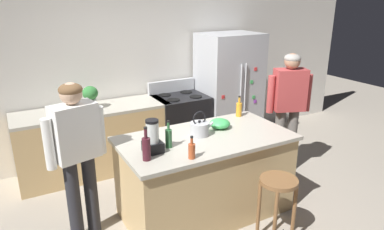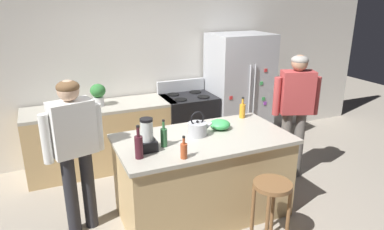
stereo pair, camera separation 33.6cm
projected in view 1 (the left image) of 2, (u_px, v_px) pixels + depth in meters
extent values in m
plane|color=#9E9384|center=(205.00, 211.00, 3.97)|extent=(14.00, 14.00, 0.00)
cube|color=silver|center=(138.00, 64.00, 5.15)|extent=(8.00, 0.10, 2.70)
cube|color=tan|center=(205.00, 177.00, 3.83)|extent=(1.76, 0.91, 0.86)
cube|color=#B2AD9E|center=(206.00, 138.00, 3.68)|extent=(1.82, 0.97, 0.04)
cube|color=tan|center=(96.00, 142.00, 4.75)|extent=(2.00, 0.64, 0.86)
cube|color=#B2AD9E|center=(93.00, 110.00, 4.60)|extent=(2.00, 0.64, 0.04)
cube|color=#B7BABF|center=(229.00, 91.00, 5.52)|extent=(0.90, 0.70, 1.77)
cylinder|color=#B7BABF|center=(241.00, 91.00, 5.17)|extent=(0.02, 0.02, 0.80)
cylinder|color=#B7BABF|center=(245.00, 90.00, 5.21)|extent=(0.02, 0.02, 0.80)
cube|color=red|center=(256.00, 69.00, 5.21)|extent=(0.05, 0.01, 0.05)
cube|color=#3FB259|center=(254.00, 97.00, 5.35)|extent=(0.05, 0.01, 0.05)
cube|color=purple|center=(255.00, 102.00, 5.39)|extent=(0.05, 0.01, 0.05)
cube|color=red|center=(223.00, 97.00, 5.07)|extent=(0.05, 0.01, 0.05)
cube|color=#3FB259|center=(252.00, 82.00, 5.24)|extent=(0.05, 0.01, 0.05)
cube|color=black|center=(180.00, 125.00, 5.29)|extent=(0.76, 0.64, 0.90)
cube|color=black|center=(191.00, 135.00, 5.04)|extent=(0.60, 0.01, 0.24)
cube|color=#B7BABF|center=(171.00, 86.00, 5.36)|extent=(0.76, 0.06, 0.18)
cylinder|color=black|center=(174.00, 100.00, 4.94)|extent=(0.18, 0.18, 0.01)
cylinder|color=black|center=(196.00, 97.00, 5.10)|extent=(0.18, 0.18, 0.01)
cylinder|color=black|center=(165.00, 95.00, 5.19)|extent=(0.18, 0.18, 0.01)
cylinder|color=black|center=(186.00, 92.00, 5.35)|extent=(0.18, 0.18, 0.01)
cylinder|color=#26262B|center=(74.00, 201.00, 3.38)|extent=(0.16, 0.16, 0.86)
cylinder|color=#26262B|center=(91.00, 194.00, 3.49)|extent=(0.16, 0.16, 0.86)
cube|color=white|center=(75.00, 132.00, 3.21)|extent=(0.44, 0.31, 0.53)
cylinder|color=white|center=(49.00, 144.00, 3.07)|extent=(0.11, 0.11, 0.47)
cylinder|color=white|center=(100.00, 130.00, 3.39)|extent=(0.11, 0.11, 0.47)
sphere|color=#D8AD8C|center=(71.00, 94.00, 3.10)|extent=(0.24, 0.24, 0.20)
ellipsoid|color=brown|center=(70.00, 90.00, 3.08)|extent=(0.25, 0.25, 0.12)
cylinder|color=#66605B|center=(291.00, 141.00, 4.74)|extent=(0.17, 0.17, 0.89)
cylinder|color=#66605B|center=(279.00, 141.00, 4.72)|extent=(0.17, 0.17, 0.89)
cube|color=#B23F3F|center=(290.00, 90.00, 4.50)|extent=(0.45, 0.35, 0.54)
cylinder|color=#B23F3F|center=(308.00, 93.00, 4.55)|extent=(0.12, 0.12, 0.48)
cylinder|color=#B23F3F|center=(271.00, 94.00, 4.48)|extent=(0.12, 0.12, 0.48)
sphere|color=tan|center=(292.00, 61.00, 4.38)|extent=(0.26, 0.26, 0.20)
ellipsoid|color=gray|center=(293.00, 58.00, 4.37)|extent=(0.27, 0.27, 0.12)
cylinder|color=brown|center=(279.00, 181.00, 3.28)|extent=(0.36, 0.36, 0.04)
cylinder|color=brown|center=(275.00, 222.00, 3.24)|extent=(0.04, 0.04, 0.64)
cylinder|color=brown|center=(294.00, 215.00, 3.35)|extent=(0.04, 0.04, 0.64)
cylinder|color=brown|center=(259.00, 209.00, 3.43)|extent=(0.04, 0.04, 0.64)
cylinder|color=brown|center=(277.00, 203.00, 3.54)|extent=(0.04, 0.04, 0.64)
cylinder|color=silver|center=(91.00, 104.00, 4.57)|extent=(0.14, 0.14, 0.12)
ellipsoid|color=#337A38|center=(90.00, 93.00, 4.52)|extent=(0.20, 0.20, 0.18)
cube|color=black|center=(153.00, 147.00, 3.30)|extent=(0.17, 0.17, 0.10)
cylinder|color=silver|center=(152.00, 132.00, 3.25)|extent=(0.12, 0.12, 0.20)
cylinder|color=black|center=(152.00, 121.00, 3.22)|extent=(0.12, 0.12, 0.02)
cylinder|color=#471923|center=(146.00, 149.00, 3.12)|extent=(0.08, 0.08, 0.21)
cylinder|color=#471923|center=(146.00, 134.00, 3.07)|extent=(0.03, 0.03, 0.09)
cylinder|color=black|center=(145.00, 128.00, 3.05)|extent=(0.03, 0.03, 0.02)
cylinder|color=#2D6638|center=(169.00, 139.00, 3.39)|extent=(0.07, 0.07, 0.18)
cylinder|color=#2D6638|center=(168.00, 126.00, 3.35)|extent=(0.03, 0.03, 0.08)
cylinder|color=black|center=(168.00, 121.00, 3.33)|extent=(0.03, 0.03, 0.02)
cylinder|color=orange|center=(239.00, 110.00, 4.27)|extent=(0.07, 0.07, 0.17)
cylinder|color=orange|center=(239.00, 100.00, 4.23)|extent=(0.03, 0.03, 0.07)
cylinder|color=black|center=(240.00, 97.00, 4.22)|extent=(0.03, 0.03, 0.02)
cylinder|color=#B24C26|center=(192.00, 151.00, 3.16)|extent=(0.06, 0.06, 0.14)
cylinder|color=#B24C26|center=(192.00, 141.00, 3.13)|extent=(0.02, 0.02, 0.06)
cylinder|color=black|center=(192.00, 137.00, 3.12)|extent=(0.03, 0.03, 0.02)
ellipsoid|color=#3FB259|center=(220.00, 124.00, 3.90)|extent=(0.23, 0.23, 0.10)
cylinder|color=#B7BABF|center=(199.00, 129.00, 3.69)|extent=(0.20, 0.20, 0.14)
sphere|color=black|center=(199.00, 121.00, 3.66)|extent=(0.03, 0.03, 0.03)
cylinder|color=#B7BABF|center=(210.00, 125.00, 3.74)|extent=(0.09, 0.03, 0.08)
torus|color=black|center=(199.00, 118.00, 3.65)|extent=(0.16, 0.02, 0.16)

